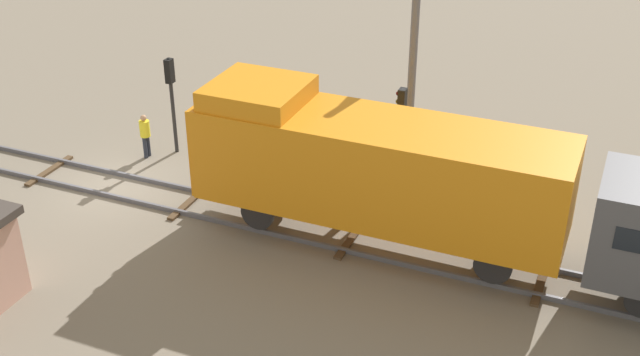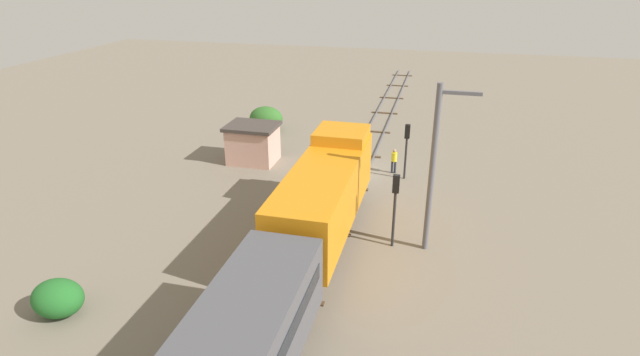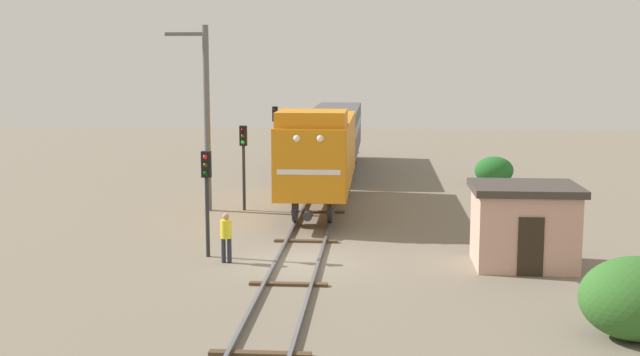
{
  "view_description": "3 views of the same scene",
  "coord_description": "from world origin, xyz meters",
  "px_view_note": "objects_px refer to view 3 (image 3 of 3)",
  "views": [
    {
      "loc": [
        19.74,
        16.0,
        13.67
      ],
      "look_at": [
        1.08,
        8.15,
        2.63
      ],
      "focal_mm": 45.0,
      "sensor_mm": 36.0,
      "label": 1
    },
    {
      "loc": [
        -5.14,
        31.03,
        13.09
      ],
      "look_at": [
        1.0,
        6.5,
        2.13
      ],
      "focal_mm": 28.0,
      "sensor_mm": 36.0,
      "label": 2
    },
    {
      "loc": [
        2.71,
        -26.36,
        6.81
      ],
      "look_at": [
        0.15,
        7.97,
        1.69
      ],
      "focal_mm": 45.0,
      "sensor_mm": 36.0,
      "label": 3
    }
  ],
  "objects_px": {
    "passenger_car_leading": "(335,130)",
    "traffic_signal_far": "(275,126)",
    "locomotive": "(319,150)",
    "traffic_signal_near": "(207,183)",
    "traffic_signal_mid": "(243,151)",
    "relay_hut": "(524,225)",
    "catenary_mast": "(206,114)",
    "worker_near_track": "(226,234)"
  },
  "relations": [
    {
      "from": "locomotive",
      "to": "traffic_signal_far",
      "type": "relative_size",
      "value": 2.91
    },
    {
      "from": "traffic_signal_near",
      "to": "traffic_signal_mid",
      "type": "distance_m",
      "value": 8.7
    },
    {
      "from": "catenary_mast",
      "to": "relay_hut",
      "type": "relative_size",
      "value": 2.37
    },
    {
      "from": "traffic_signal_near",
      "to": "traffic_signal_mid",
      "type": "height_order",
      "value": "traffic_signal_mid"
    },
    {
      "from": "traffic_signal_mid",
      "to": "traffic_signal_far",
      "type": "relative_size",
      "value": 0.97
    },
    {
      "from": "locomotive",
      "to": "passenger_car_leading",
      "type": "relative_size",
      "value": 0.83
    },
    {
      "from": "locomotive",
      "to": "relay_hut",
      "type": "bearing_deg",
      "value": -51.25
    },
    {
      "from": "locomotive",
      "to": "traffic_signal_mid",
      "type": "xyz_separation_m",
      "value": [
        -3.4,
        -0.2,
        -0.08
      ]
    },
    {
      "from": "locomotive",
      "to": "traffic_signal_near",
      "type": "bearing_deg",
      "value": -109.79
    },
    {
      "from": "locomotive",
      "to": "worker_near_track",
      "type": "bearing_deg",
      "value": -103.95
    },
    {
      "from": "passenger_car_leading",
      "to": "traffic_signal_near",
      "type": "distance_m",
      "value": 22.46
    },
    {
      "from": "traffic_signal_far",
      "to": "catenary_mast",
      "type": "height_order",
      "value": "catenary_mast"
    },
    {
      "from": "catenary_mast",
      "to": "relay_hut",
      "type": "distance_m",
      "value": 15.73
    },
    {
      "from": "locomotive",
      "to": "worker_near_track",
      "type": "xyz_separation_m",
      "value": [
        -2.4,
        -9.66,
        -1.78
      ]
    },
    {
      "from": "traffic_signal_near",
      "to": "traffic_signal_far",
      "type": "bearing_deg",
      "value": 91.08
    },
    {
      "from": "traffic_signal_near",
      "to": "traffic_signal_mid",
      "type": "bearing_deg",
      "value": 91.32
    },
    {
      "from": "traffic_signal_far",
      "to": "catenary_mast",
      "type": "relative_size",
      "value": 0.48
    },
    {
      "from": "traffic_signal_near",
      "to": "catenary_mast",
      "type": "distance_m",
      "value": 8.92
    },
    {
      "from": "traffic_signal_far",
      "to": "relay_hut",
      "type": "distance_m",
      "value": 24.4
    },
    {
      "from": "passenger_car_leading",
      "to": "worker_near_track",
      "type": "bearing_deg",
      "value": -95.96
    },
    {
      "from": "passenger_car_leading",
      "to": "catenary_mast",
      "type": "bearing_deg",
      "value": -110.27
    },
    {
      "from": "traffic_signal_near",
      "to": "relay_hut",
      "type": "bearing_deg",
      "value": -2.41
    },
    {
      "from": "traffic_signal_near",
      "to": "relay_hut",
      "type": "relative_size",
      "value": 1.06
    },
    {
      "from": "traffic_signal_near",
      "to": "traffic_signal_mid",
      "type": "relative_size",
      "value": 0.96
    },
    {
      "from": "worker_near_track",
      "to": "locomotive",
      "type": "bearing_deg",
      "value": 80.23
    },
    {
      "from": "passenger_car_leading",
      "to": "traffic_signal_near",
      "type": "bearing_deg",
      "value": -98.19
    },
    {
      "from": "locomotive",
      "to": "traffic_signal_near",
      "type": "distance_m",
      "value": 9.46
    },
    {
      "from": "traffic_signal_far",
      "to": "relay_hut",
      "type": "xyz_separation_m",
      "value": [
        11.1,
        -21.69,
        -1.39
      ]
    },
    {
      "from": "locomotive",
      "to": "catenary_mast",
      "type": "bearing_deg",
      "value": -175.89
    },
    {
      "from": "traffic_signal_mid",
      "to": "relay_hut",
      "type": "xyz_separation_m",
      "value": [
        10.9,
        -9.15,
        -1.3
      ]
    },
    {
      "from": "locomotive",
      "to": "traffic_signal_near",
      "type": "relative_size",
      "value": 3.14
    },
    {
      "from": "traffic_signal_mid",
      "to": "worker_near_track",
      "type": "distance_m",
      "value": 9.67
    },
    {
      "from": "catenary_mast",
      "to": "worker_near_track",
      "type": "bearing_deg",
      "value": -74.04
    },
    {
      "from": "passenger_car_leading",
      "to": "traffic_signal_near",
      "type": "height_order",
      "value": "passenger_car_leading"
    },
    {
      "from": "passenger_car_leading",
      "to": "traffic_signal_far",
      "type": "bearing_deg",
      "value": -164.53
    },
    {
      "from": "locomotive",
      "to": "traffic_signal_near",
      "type": "xyz_separation_m",
      "value": [
        -3.2,
        -8.9,
        -0.19
      ]
    },
    {
      "from": "locomotive",
      "to": "traffic_signal_near",
      "type": "height_order",
      "value": "locomotive"
    },
    {
      "from": "passenger_car_leading",
      "to": "relay_hut",
      "type": "distance_m",
      "value": 23.92
    },
    {
      "from": "passenger_car_leading",
      "to": "relay_hut",
      "type": "relative_size",
      "value": 4.0
    },
    {
      "from": "passenger_car_leading",
      "to": "traffic_signal_far",
      "type": "height_order",
      "value": "traffic_signal_far"
    },
    {
      "from": "locomotive",
      "to": "passenger_car_leading",
      "type": "height_order",
      "value": "locomotive"
    },
    {
      "from": "traffic_signal_far",
      "to": "passenger_car_leading",
      "type": "bearing_deg",
      "value": 15.47
    }
  ]
}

